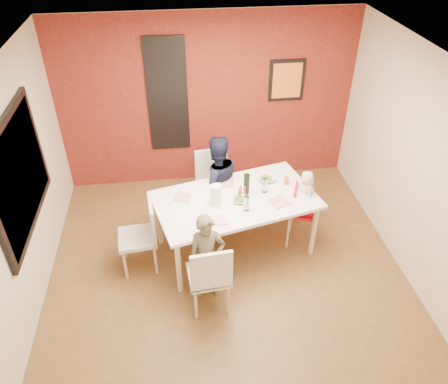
{
  "coord_description": "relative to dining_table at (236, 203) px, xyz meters",
  "views": [
    {
      "loc": [
        -0.55,
        -3.93,
        4.12
      ],
      "look_at": [
        0.0,
        0.3,
        1.05
      ],
      "focal_mm": 35.0,
      "sensor_mm": 36.0,
      "label": 1
    }
  ],
  "objects": [
    {
      "name": "art_print_canvas",
      "position": [
        1.03,
        1.76,
        0.89
      ],
      "size": [
        0.44,
        0.01,
        0.54
      ],
      "primitive_type": "cube",
      "color": "orange",
      "rests_on": "wall_back"
    },
    {
      "name": "glassblock_surround",
      "position": [
        -0.77,
        1.77,
        0.74
      ],
      "size": [
        0.6,
        0.03,
        1.76
      ],
      "primitive_type": "cube",
      "color": "black",
      "rests_on": "wall_back"
    },
    {
      "name": "glassblock_strip",
      "position": [
        -0.77,
        1.78,
        0.74
      ],
      "size": [
        0.55,
        0.03,
        1.7
      ],
      "primitive_type": "cube",
      "color": "silver",
      "rests_on": "wall_back"
    },
    {
      "name": "wine_glass_a",
      "position": [
        0.09,
        -0.25,
        0.18
      ],
      "size": [
        0.07,
        0.07,
        0.2
      ],
      "primitive_type": "cylinder",
      "color": "silver",
      "rests_on": "dining_table"
    },
    {
      "name": "art_print_frame",
      "position": [
        1.03,
        1.77,
        0.89
      ],
      "size": [
        0.54,
        0.03,
        0.64
      ],
      "primitive_type": "cube",
      "color": "black",
      "rests_on": "wall_back"
    },
    {
      "name": "brick_accent_wall",
      "position": [
        -0.17,
        1.79,
        0.59
      ],
      "size": [
        4.5,
        0.02,
        2.7
      ],
      "primitive_type": "cube",
      "color": "maroon",
      "rests_on": "ground"
    },
    {
      "name": "picture_window_frame",
      "position": [
        -2.39,
        -0.24,
        0.79
      ],
      "size": [
        0.05,
        1.7,
        1.3
      ],
      "primitive_type": "cube",
      "color": "black",
      "rests_on": "wall_left"
    },
    {
      "name": "wine_glass_b",
      "position": [
        0.39,
        0.1,
        0.18
      ],
      "size": [
        0.07,
        0.07,
        0.21
      ],
      "primitive_type": "cylinder",
      "color": "silver",
      "rests_on": "dining_table"
    },
    {
      "name": "toddler",
      "position": [
        0.91,
        0.01,
        0.07
      ],
      "size": [
        0.24,
        0.33,
        0.62
      ],
      "primitive_type": "imported",
      "rotation": [
        0.0,
        0.0,
        1.73
      ],
      "color": "beige",
      "rests_on": "high_chair"
    },
    {
      "name": "wall_front",
      "position": [
        -0.17,
        -2.69,
        0.59
      ],
      "size": [
        4.5,
        0.02,
        2.7
      ],
      "primitive_type": "cube",
      "color": "beige",
      "rests_on": "ground"
    },
    {
      "name": "condiment_green",
      "position": [
        0.07,
        0.07,
        0.14
      ],
      "size": [
        0.03,
        0.03,
        0.13
      ],
      "primitive_type": "cylinder",
      "color": "#2E7226",
      "rests_on": "dining_table"
    },
    {
      "name": "salad_bowl_b",
      "position": [
        0.46,
        0.35,
        0.1
      ],
      "size": [
        0.29,
        0.29,
        0.06
      ],
      "primitive_type": "imported",
      "rotation": [
        0.0,
        0.0,
        0.25
      ],
      "color": "white",
      "rests_on": "dining_table"
    },
    {
      "name": "paper_towel_roll",
      "position": [
        -0.26,
        -0.1,
        0.22
      ],
      "size": [
        0.13,
        0.13,
        0.29
      ],
      "primitive_type": "cylinder",
      "color": "white",
      "rests_on": "dining_table"
    },
    {
      "name": "condiment_red",
      "position": [
        0.05,
        -0.0,
        0.15
      ],
      "size": [
        0.04,
        0.04,
        0.15
      ],
      "primitive_type": "cylinder",
      "color": "red",
      "rests_on": "dining_table"
    },
    {
      "name": "salad_bowl_a",
      "position": [
        0.04,
        -0.07,
        0.1
      ],
      "size": [
        0.25,
        0.25,
        0.05
      ],
      "primitive_type": "imported",
      "rotation": [
        0.0,
        0.0,
        -0.26
      ],
      "color": "white",
      "rests_on": "dining_table"
    },
    {
      "name": "wall_back",
      "position": [
        -0.17,
        1.81,
        0.59
      ],
      "size": [
        4.5,
        0.02,
        2.7
      ],
      "primitive_type": "cube",
      "color": "beige",
      "rests_on": "ground"
    },
    {
      "name": "wall_left",
      "position": [
        -2.42,
        -0.44,
        0.59
      ],
      "size": [
        0.02,
        4.5,
        2.7
      ],
      "primitive_type": "cube",
      "color": "beige",
      "rests_on": "ground"
    },
    {
      "name": "dining_table",
      "position": [
        0.0,
        0.0,
        0.0
      ],
      "size": [
        2.22,
        1.57,
        0.84
      ],
      "rotation": [
        0.0,
        0.0,
        0.24
      ],
      "color": "white",
      "rests_on": "ground"
    },
    {
      "name": "high_chair",
      "position": [
        0.89,
        0.03,
        -0.23
      ],
      "size": [
        0.48,
        0.48,
        0.89
      ],
      "rotation": [
        0.0,
        0.0,
        1.2
      ],
      "color": "red",
      "rests_on": "ground"
    },
    {
      "name": "wall_right",
      "position": [
        2.08,
        -0.44,
        0.59
      ],
      "size": [
        0.02,
        4.5,
        2.7
      ],
      "primitive_type": "cube",
      "color": "beige",
      "rests_on": "ground"
    },
    {
      "name": "sippy_cup",
      "position": [
        0.71,
        0.23,
        0.13
      ],
      "size": [
        0.06,
        0.06,
        0.11
      ],
      "primitive_type": "cylinder",
      "color": "orange",
      "rests_on": "dining_table"
    },
    {
      "name": "child_near",
      "position": [
        -0.44,
        -0.75,
        -0.18
      ],
      "size": [
        0.43,
        0.29,
        1.16
      ],
      "primitive_type": "imported",
      "rotation": [
        0.0,
        0.0,
        0.02
      ],
      "color": "brown",
      "rests_on": "ground"
    },
    {
      "name": "ground",
      "position": [
        -0.17,
        -0.44,
        -0.76
      ],
      "size": [
        4.5,
        4.5,
        0.0
      ],
      "primitive_type": "plane",
      "color": "brown",
      "rests_on": "ground"
    },
    {
      "name": "chair_near",
      "position": [
        -0.43,
        -1.0,
        -0.21
      ],
      "size": [
        0.49,
        0.49,
        0.99
      ],
      "rotation": [
        0.0,
        0.0,
        3.23
      ],
      "color": "white",
      "rests_on": "ground"
    },
    {
      "name": "picture_window_pane",
      "position": [
        -2.37,
        -0.24,
        0.79
      ],
      "size": [
        0.02,
        1.55,
        1.15
      ],
      "primitive_type": "cube",
      "color": "black",
      "rests_on": "wall_left"
    },
    {
      "name": "condiment_brown",
      "position": [
        0.13,
        0.07,
        0.14
      ],
      "size": [
        0.03,
        0.03,
        0.13
      ],
      "primitive_type": "cylinder",
      "color": "brown",
      "rests_on": "dining_table"
    },
    {
      "name": "plate_near_right",
      "position": [
        0.53,
        -0.15,
        0.08
      ],
      "size": [
        0.29,
        0.29,
        0.01
      ],
      "primitive_type": "cube",
      "rotation": [
        0.0,
        0.0,
        0.39
      ],
      "color": "white",
      "rests_on": "dining_table"
    },
    {
      "name": "chair_far",
      "position": [
        -0.2,
        0.81,
        -0.19
      ],
      "size": [
        0.55,
        0.55,
        1.03
      ],
      "rotation": [
        0.0,
        0.0,
        0.16
      ],
      "color": "silver",
      "rests_on": "ground"
    },
    {
      "name": "wine_bottle",
      "position": [
        0.15,
        0.1,
        0.22
      ],
      "size": [
        0.08,
        0.08,
        0.28
      ],
      "primitive_type": "cylinder",
      "color": "black",
      "rests_on": "dining_table"
    },
    {
      "name": "plate_near_left",
      "position": [
        -0.26,
        -0.41,
        0.08
      ],
      "size": [
        0.22,
        0.22,
        0.01
      ],
      "primitive_type": "cube",
      "rotation": [
        0.0,
        0.0,
        0.11
      ],
      "color": "white",
      "rests_on": "dining_table"
    },
    {
      "name": "child_far",
      "position": [
        -0.18,
        0.56,
        -0.06
      ],
      "size": [
        0.78,
        0.66,
        1.41
      ],
      "primitive_type": "imported",
      "rotation": [
        0.0,
        0.0,
        3.35
      ],
      "color": "black",
      "rests_on": "ground"
    },
    {
      "name": "plate_far_left",
      "position": [
        -0.66,
        0.11,
        0.08
      ],
      "size": [
        0.25,
        0.25,
        0.01
      ],
      "primitive_type": "cube",
      "rotation": [
        0.0,
        0.0,
        -0.34
      ],
      "color": "white",
      "rests_on": "dining_table"
    },
    {
      "name": "plate_far_mid",
      "position": [
        -0.09,
        0.36,
        0.08
      ],
      "size": [
        0.25,
        0.25,
        0.01
      ],
      "primitive_type": "cube",
      "rotation": [
        0.0,
        0.0,
        -0.05
      ],
      "color": "white",
      "rests_on": "dining_table"
    },
    {
      "name": "chair_left",
      "position": [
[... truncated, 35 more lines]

